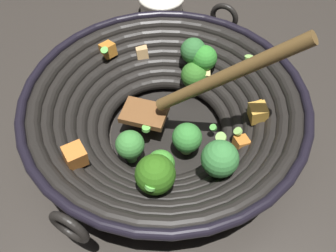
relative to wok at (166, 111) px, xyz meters
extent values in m
plane|color=#332D28|center=(0.00, 0.00, -0.06)|extent=(4.00, 4.00, 0.00)
cylinder|color=black|center=(0.00, 0.00, -0.06)|extent=(0.18, 0.18, 0.01)
torus|color=black|center=(0.00, 0.00, -0.04)|extent=(0.23, 0.23, 0.02)
torus|color=black|center=(0.00, 0.00, -0.03)|extent=(0.26, 0.26, 0.02)
torus|color=black|center=(0.00, 0.00, -0.02)|extent=(0.29, 0.29, 0.02)
torus|color=black|center=(0.00, 0.00, -0.01)|extent=(0.32, 0.32, 0.02)
torus|color=black|center=(0.00, 0.00, 0.00)|extent=(0.35, 0.35, 0.02)
torus|color=black|center=(0.00, 0.00, 0.01)|extent=(0.38, 0.38, 0.02)
torus|color=black|center=(0.00, 0.00, 0.02)|extent=(0.41, 0.41, 0.02)
torus|color=black|center=(0.00, 0.00, 0.03)|extent=(0.43, 0.43, 0.01)
torus|color=black|center=(0.07, 0.21, 0.03)|extent=(0.05, 0.03, 0.05)
torus|color=black|center=(-0.08, -0.21, 0.03)|extent=(0.05, 0.03, 0.05)
cylinder|color=#78BC58|center=(0.05, 0.11, -0.01)|extent=(0.02, 0.02, 0.01)
sphere|color=green|center=(0.05, 0.11, 0.01)|extent=(0.04, 0.04, 0.04)
cylinder|color=#6B944B|center=(0.04, -0.04, -0.04)|extent=(0.03, 0.03, 0.01)
sphere|color=#3B8B38|center=(0.04, -0.04, -0.01)|extent=(0.05, 0.05, 0.05)
cylinder|color=#609740|center=(0.01, -0.13, -0.01)|extent=(0.02, 0.02, 0.02)
sphere|color=#316917|center=(0.01, -0.13, 0.03)|extent=(0.05, 0.05, 0.05)
cylinder|color=#569538|center=(0.09, -0.09, 0.00)|extent=(0.02, 0.03, 0.02)
sphere|color=#3C863F|center=(0.09, -0.09, 0.03)|extent=(0.05, 0.05, 0.05)
cylinder|color=#57A14B|center=(-0.04, -0.06, -0.04)|extent=(0.02, 0.02, 0.02)
sphere|color=#418C3C|center=(-0.04, -0.06, -0.01)|extent=(0.04, 0.04, 0.04)
cylinder|color=#83BC4A|center=(0.03, 0.09, -0.04)|extent=(0.02, 0.02, 0.01)
sphere|color=#367526|center=(0.03, 0.09, -0.01)|extent=(0.05, 0.05, 0.05)
cylinder|color=#66A93E|center=(0.01, -0.10, -0.01)|extent=(0.02, 0.02, 0.02)
sphere|color=green|center=(0.01, -0.10, 0.01)|extent=(0.04, 0.04, 0.04)
cylinder|color=#5F9441|center=(0.03, 0.12, 0.00)|extent=(0.02, 0.02, 0.01)
sphere|color=#347437|center=(0.03, 0.12, 0.02)|extent=(0.04, 0.04, 0.04)
cube|color=orange|center=(0.14, 0.02, 0.00)|extent=(0.03, 0.03, 0.03)
cube|color=gold|center=(0.14, 0.01, 0.01)|extent=(0.03, 0.03, 0.03)
cube|color=orange|center=(-0.12, 0.11, 0.02)|extent=(0.03, 0.03, 0.03)
cube|color=orange|center=(0.12, -0.03, -0.02)|extent=(0.03, 0.03, 0.02)
cube|color=orange|center=(-0.10, -0.11, 0.02)|extent=(0.04, 0.04, 0.03)
cube|color=#EAB373|center=(-0.06, 0.13, 0.00)|extent=(0.03, 0.03, 0.02)
cube|color=#DABD74|center=(0.05, 0.10, -0.01)|extent=(0.03, 0.03, 0.03)
cylinder|color=#99D166|center=(0.12, 0.10, 0.03)|extent=(0.02, 0.02, 0.01)
cylinder|color=#6BC651|center=(-0.12, 0.09, 0.03)|extent=(0.01, 0.01, 0.01)
cylinder|color=#99D166|center=(0.11, -0.02, 0.00)|extent=(0.01, 0.01, 0.01)
cylinder|color=#56B247|center=(0.08, 0.01, -0.03)|extent=(0.02, 0.02, 0.01)
cylinder|color=#6BC651|center=(0.01, -0.15, 0.03)|extent=(0.02, 0.02, 0.01)
cylinder|color=#6BC651|center=(0.02, -0.12, -0.01)|extent=(0.01, 0.01, 0.01)
cylinder|color=#99D166|center=(0.09, -0.03, 0.00)|extent=(0.02, 0.02, 0.01)
cylinder|color=#6BC651|center=(-0.03, -0.03, -0.01)|extent=(0.02, 0.02, 0.01)
cube|color=brown|center=(-0.03, 0.00, -0.01)|extent=(0.08, 0.06, 0.01)
cylinder|color=brown|center=(0.08, -0.01, 0.09)|extent=(0.19, 0.04, 0.18)
cylinder|color=silver|center=(-0.06, 0.34, -0.04)|extent=(0.09, 0.09, 0.04)
cylinder|color=#56B247|center=(-0.05, 0.34, -0.04)|extent=(0.02, 0.02, 0.01)
cylinder|color=#56B247|center=(-0.05, 0.36, -0.04)|extent=(0.02, 0.02, 0.01)
camera|label=1|loc=(0.06, -0.35, 0.42)|focal=38.26mm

